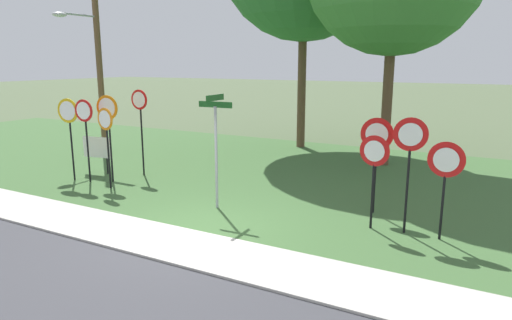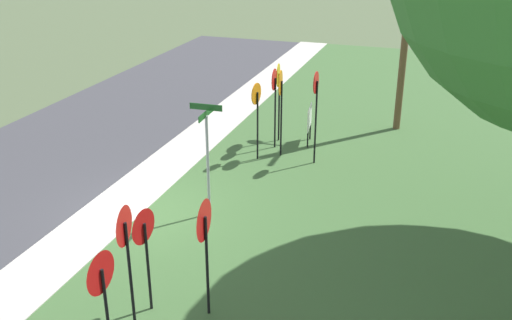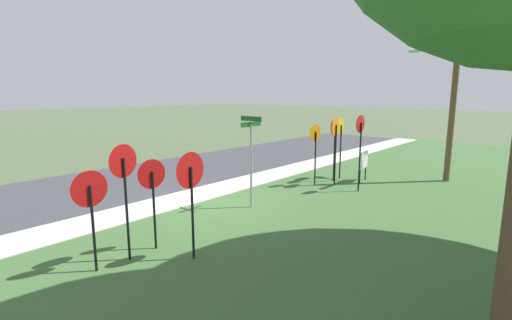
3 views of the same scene
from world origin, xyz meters
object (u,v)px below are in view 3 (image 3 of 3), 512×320
at_px(stop_sign_near_right, 334,136).
at_px(stop_sign_far_right, 341,134).
at_px(yield_sign_far_left, 190,180).
at_px(yield_sign_near_left, 152,183).
at_px(stop_sign_far_left, 315,142).
at_px(street_name_post, 251,154).
at_px(utility_pole, 451,81).
at_px(yield_sign_near_right, 124,174).
at_px(yield_sign_far_right, 90,198).
at_px(stop_sign_near_left, 335,135).
at_px(notice_board, 363,162).
at_px(stop_sign_far_center, 360,137).

distance_m(stop_sign_near_right, stop_sign_far_right, 0.65).
bearing_deg(yield_sign_far_left, yield_sign_near_left, -81.96).
bearing_deg(stop_sign_far_left, yield_sign_near_left, 8.92).
height_order(street_name_post, utility_pole, utility_pole).
distance_m(stop_sign_far_right, yield_sign_near_right, 10.23).
height_order(stop_sign_near_right, stop_sign_far_left, stop_sign_near_right).
distance_m(stop_sign_near_right, yield_sign_far_right, 10.33).
distance_m(stop_sign_near_left, yield_sign_far_right, 9.74).
bearing_deg(street_name_post, stop_sign_far_left, 178.08).
bearing_deg(street_name_post, yield_sign_far_right, 2.30).
bearing_deg(yield_sign_near_left, yield_sign_far_left, 108.69).
xyz_separation_m(stop_sign_near_left, yield_sign_far_right, (9.73, -0.13, -0.43)).
relative_size(stop_sign_far_left, yield_sign_far_left, 1.01).
distance_m(yield_sign_far_right, utility_pole, 14.05).
xyz_separation_m(street_name_post, notice_board, (-5.63, 1.19, -0.91)).
bearing_deg(yield_sign_near_left, stop_sign_near_left, -174.34).
relative_size(yield_sign_near_left, utility_pole, 0.28).
bearing_deg(yield_sign_far_left, street_name_post, -161.58).
distance_m(stop_sign_near_right, notice_board, 1.61).
bearing_deg(stop_sign_near_left, yield_sign_far_right, -9.08).
xyz_separation_m(stop_sign_far_right, yield_sign_far_right, (10.97, 0.31, -0.34)).
xyz_separation_m(yield_sign_near_left, utility_pole, (-11.96, 3.24, 2.53)).
bearing_deg(yield_sign_far_left, stop_sign_far_right, -175.37).
relative_size(yield_sign_far_left, street_name_post, 0.82).
xyz_separation_m(street_name_post, utility_pole, (-8.05, 3.64, 2.37)).
bearing_deg(stop_sign_far_left, yield_sign_far_right, 8.63).
distance_m(stop_sign_far_center, yield_sign_far_left, 7.78).
relative_size(stop_sign_far_left, notice_board, 1.94).
bearing_deg(street_name_post, stop_sign_far_right, 176.39).
xyz_separation_m(utility_pole, notice_board, (2.42, -2.45, -3.29)).
bearing_deg(street_name_post, stop_sign_near_right, 175.48).
bearing_deg(yield_sign_near_left, stop_sign_far_right, -171.53).
bearing_deg(stop_sign_far_center, utility_pole, 153.50).
relative_size(stop_sign_near_left, notice_board, 2.19).
bearing_deg(yield_sign_far_right, yield_sign_far_left, 150.20).
xyz_separation_m(stop_sign_near_right, stop_sign_far_right, (-0.64, -0.06, 0.03)).
bearing_deg(stop_sign_far_center, stop_sign_far_left, -81.78).
bearing_deg(stop_sign_far_right, stop_sign_far_left, -14.16).
bearing_deg(stop_sign_far_right, yield_sign_far_right, -7.60).
relative_size(stop_sign_far_center, stop_sign_far_right, 1.09).
bearing_deg(yield_sign_far_left, yield_sign_near_right, -50.93).
bearing_deg(utility_pole, stop_sign_far_center, -25.91).
relative_size(stop_sign_far_center, notice_board, 2.28).
bearing_deg(yield_sign_near_right, stop_sign_far_right, 172.48).
bearing_deg(yield_sign_far_right, stop_sign_far_right, -176.07).
relative_size(yield_sign_far_right, notice_board, 1.70).
distance_m(yield_sign_far_left, street_name_post, 3.98).
bearing_deg(stop_sign_far_left, street_name_post, 6.16).
height_order(yield_sign_far_right, notice_board, yield_sign_far_right).
relative_size(stop_sign_far_right, yield_sign_near_left, 1.22).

